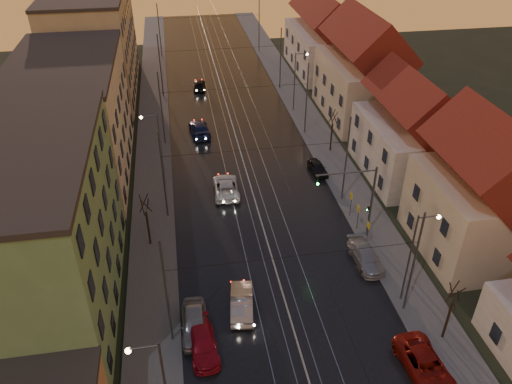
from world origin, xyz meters
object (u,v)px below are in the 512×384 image
traffic_light_mast (362,194)px  parked_right_2 (318,168)px  driving_car_2 (226,187)px  parked_left_2 (203,343)px  street_lamp_2 (157,142)px  parked_right_0 (425,366)px  street_lamp_1 (415,250)px  parked_left_3 (194,323)px  driving_car_3 (199,129)px  parked_right_1 (366,256)px  street_lamp_3 (297,76)px  street_lamp_0 (159,383)px  driving_car_4 (199,85)px  driving_car_1 (242,302)px

traffic_light_mast → parked_right_2: size_ratio=2.00×
driving_car_2 → parked_left_2: size_ratio=1.16×
street_lamp_2 → parked_right_0: bearing=-57.8°
street_lamp_1 → parked_left_3: size_ratio=1.73×
parked_left_3 → parked_right_0: bearing=-21.3°
street_lamp_2 → traffic_light_mast: street_lamp_2 is taller
driving_car_3 → parked_right_1: bearing=109.2°
driving_car_3 → parked_right_2: size_ratio=1.49×
street_lamp_3 → street_lamp_2: bearing=-138.7°
street_lamp_1 → parked_right_1: 6.36m
parked_right_1 → traffic_light_mast: bearing=80.6°
parked_left_2 → traffic_light_mast: bearing=30.5°
driving_car_2 → driving_car_3: driving_car_3 is taller
street_lamp_0 → parked_right_1: size_ratio=1.69×
street_lamp_1 → street_lamp_3: same height
driving_car_4 → parked_right_1: (10.83, -41.28, -0.02)m
traffic_light_mast → street_lamp_3: bearing=87.7°
driving_car_3 → parked_left_2: bearing=81.0°
street_lamp_1 → driving_car_1: street_lamp_1 is taller
traffic_light_mast → parked_left_2: traffic_light_mast is taller
street_lamp_3 → parked_left_3: street_lamp_3 is taller
street_lamp_1 → traffic_light_mast: (-1.11, 8.00, -0.29)m
parked_left_3 → parked_right_0: parked_left_3 is taller
parked_right_1 → street_lamp_0: bearing=-146.1°
traffic_light_mast → driving_car_2: (-10.65, 9.13, -3.87)m
street_lamp_3 → parked_right_0: size_ratio=1.50×
street_lamp_0 → street_lamp_2: bearing=90.0°
driving_car_3 → parked_right_1: 28.94m
street_lamp_1 → street_lamp_0: bearing=-156.3°
traffic_light_mast → driving_car_1: size_ratio=1.54×
parked_left_2 → street_lamp_3: bearing=63.1°
street_lamp_0 → parked_left_2: (2.57, 5.78, -4.22)m
driving_car_1 → driving_car_2: size_ratio=0.88×
street_lamp_1 → street_lamp_2: (-18.21, 20.00, 0.00)m
street_lamp_2 → driving_car_1: size_ratio=1.71×
street_lamp_3 → street_lamp_1: bearing=-90.0°
driving_car_1 → street_lamp_3: bearing=-102.0°
driving_car_3 → parked_right_2: bearing=131.0°
parked_left_2 → parked_right_2: 25.86m
street_lamp_3 → traffic_light_mast: (-1.11, -28.00, -0.29)m
traffic_light_mast → parked_right_2: bearing=92.0°
parked_left_3 → parked_right_0: (14.59, -6.12, -0.05)m
traffic_light_mast → parked_right_2: 12.12m
driving_car_3 → parked_right_0: 39.29m
traffic_light_mast → driving_car_2: bearing=139.4°
street_lamp_2 → street_lamp_3: size_ratio=1.00×
traffic_light_mast → driving_car_3: 26.29m
street_lamp_3 → driving_car_2: 22.62m
traffic_light_mast → driving_car_4: bearing=106.5°
traffic_light_mast → parked_left_3: (-14.98, -8.41, -3.81)m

